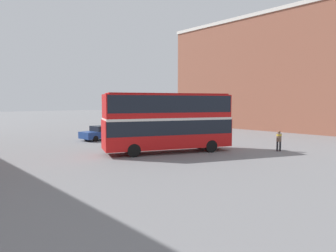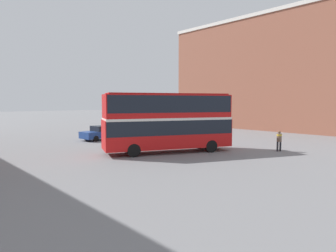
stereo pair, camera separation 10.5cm
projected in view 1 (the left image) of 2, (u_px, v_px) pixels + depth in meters
The scene contains 5 objects.
ground_plane at pixel (175, 150), 25.40m from camera, with size 240.00×240.00×0.00m, color slate.
building_row_right at pixel (281, 74), 45.63m from camera, with size 11.53×33.93×16.64m.
double_decker_bus at pixel (168, 119), 24.07m from camera, with size 10.50×6.41×4.76m.
pedestrian_foreground at pixel (279, 139), 24.72m from camera, with size 0.58×0.58×1.70m.
parked_car_kerb_near at pixel (102, 133), 32.36m from camera, with size 4.78×2.30×1.52m.
Camera 1 is at (-17.40, -18.17, 4.08)m, focal length 32.00 mm.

